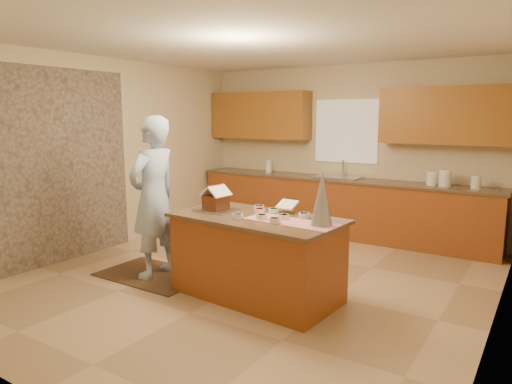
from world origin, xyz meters
TOP-DOWN VIEW (x-y plane):
  - floor at (0.00, 0.00)m, footprint 5.50×5.50m
  - ceiling at (0.00, 0.00)m, footprint 5.50×5.50m
  - wall_back at (0.00, 2.75)m, footprint 5.50×5.50m
  - wall_front at (0.00, -2.75)m, footprint 5.50×5.50m
  - wall_left at (-2.50, 0.00)m, footprint 5.50×5.50m
  - wall_right at (2.50, 0.00)m, footprint 5.50×5.50m
  - stone_accent at (-2.48, -0.80)m, footprint 0.00×2.50m
  - window_curtain at (0.00, 2.72)m, footprint 1.05×0.03m
  - back_counter_base at (0.00, 2.45)m, footprint 4.80×0.60m
  - back_counter_top at (0.00, 2.45)m, footprint 4.85×0.63m
  - upper_cabinet_left at (-1.55, 2.57)m, footprint 1.85×0.35m
  - upper_cabinet_right at (1.55, 2.57)m, footprint 1.85×0.35m
  - sink at (0.00, 2.45)m, footprint 0.70×0.45m
  - faucet at (0.00, 2.63)m, footprint 0.03×0.03m
  - island_base at (0.31, -0.43)m, footprint 1.76×0.98m
  - island_top at (0.31, -0.43)m, footprint 1.84×1.06m
  - table_runner at (0.74, -0.46)m, footprint 0.97×0.41m
  - baking_tray at (-0.21, -0.44)m, footprint 0.46×0.35m
  - cookbook at (0.48, -0.08)m, footprint 0.22×0.18m
  - tinsel_tree at (1.05, -0.44)m, footprint 0.22×0.22m
  - rug at (-1.09, -0.55)m, footprint 1.28×0.84m
  - boy at (-1.04, -0.55)m, footprint 0.46×0.70m
  - canister_a at (1.41, 2.45)m, footprint 0.14×0.14m
  - canister_b at (1.59, 2.45)m, footprint 0.16×0.16m
  - canister_c at (1.99, 2.45)m, footprint 0.13×0.13m
  - paper_towel at (-1.29, 2.45)m, footprint 0.10×0.10m
  - gingerbread_house at (-0.21, -0.44)m, footprint 0.28×0.28m
  - candy_bowls at (0.43, -0.37)m, footprint 0.71×0.61m

SIDE VIEW (x-z plane):
  - floor at x=0.00m, z-range 0.00..0.00m
  - rug at x=-1.09m, z-range 0.00..0.01m
  - island_base at x=0.31m, z-range 0.00..0.83m
  - back_counter_base at x=0.00m, z-range 0.00..0.88m
  - island_top at x=0.31m, z-range 0.83..0.87m
  - table_runner at x=0.74m, z-range 0.87..0.87m
  - baking_tray at x=-0.21m, z-range 0.87..0.89m
  - sink at x=0.00m, z-range 0.83..0.95m
  - candy_bowls at x=0.43m, z-range 0.87..0.92m
  - back_counter_top at x=0.00m, z-range 0.88..0.92m
  - cookbook at x=0.48m, z-range 0.91..1.00m
  - boy at x=-1.04m, z-range 0.01..1.90m
  - gingerbread_house at x=-0.21m, z-range 0.86..1.12m
  - canister_c at x=1.99m, z-range 0.92..1.10m
  - canister_a at x=1.41m, z-range 0.92..1.12m
  - paper_towel at x=-1.29m, z-range 0.92..1.14m
  - canister_b at x=1.59m, z-range 0.92..1.16m
  - faucet at x=0.00m, z-range 0.92..1.20m
  - tinsel_tree at x=1.05m, z-range 0.87..1.39m
  - stone_accent at x=-2.48m, z-range 0.00..2.50m
  - wall_back at x=0.00m, z-range 1.35..1.35m
  - wall_front at x=0.00m, z-range 1.35..1.35m
  - wall_left at x=-2.50m, z-range 1.35..1.35m
  - wall_right at x=2.50m, z-range 1.35..1.35m
  - window_curtain at x=0.00m, z-range 1.15..2.15m
  - upper_cabinet_left at x=-1.55m, z-range 1.50..2.30m
  - upper_cabinet_right at x=1.55m, z-range 1.50..2.30m
  - ceiling at x=0.00m, z-range 2.70..2.70m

